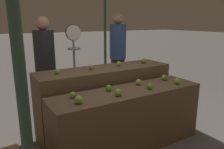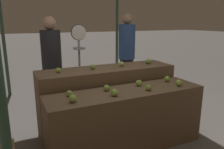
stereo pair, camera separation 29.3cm
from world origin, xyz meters
TOP-DOWN VIEW (x-y plane):
  - ground_plane at (0.00, 0.00)m, footprint 60.00×60.00m
  - display_counter_front at (0.00, 0.00)m, footprint 2.05×0.55m
  - display_counter_back at (0.00, 0.60)m, footprint 2.05×0.55m
  - apple_front_0 at (-0.73, -0.10)m, footprint 0.09×0.09m
  - apple_front_1 at (-0.24, -0.11)m, footprint 0.09×0.09m
  - apple_front_2 at (0.24, -0.11)m, footprint 0.08×0.08m
  - apple_front_3 at (0.73, -0.12)m, footprint 0.09×0.09m
  - apple_front_4 at (-0.71, 0.10)m, footprint 0.07×0.07m
  - apple_front_5 at (-0.24, 0.10)m, footprint 0.08×0.08m
  - apple_front_6 at (0.24, 0.11)m, footprint 0.08×0.08m
  - apple_front_7 at (0.72, 0.12)m, footprint 0.08×0.08m
  - apple_back_0 at (-0.73, 0.59)m, footprint 0.07×0.07m
  - apple_back_1 at (-0.23, 0.60)m, footprint 0.07×0.07m
  - apple_back_2 at (0.23, 0.60)m, footprint 0.08×0.08m
  - apple_back_3 at (0.72, 0.60)m, footprint 0.08×0.08m
  - produce_scale at (-0.24, 1.22)m, footprint 0.26×0.20m
  - person_vendor_at_scale at (-0.64, 1.51)m, footprint 0.34×0.34m
  - person_customer_left at (1.02, 1.85)m, footprint 0.44×0.44m

SIDE VIEW (x-z plane):
  - ground_plane at x=0.00m, z-range 0.00..0.00m
  - display_counter_front at x=0.00m, z-range 0.00..0.79m
  - display_counter_back at x=0.00m, z-range 0.00..0.97m
  - apple_front_4 at x=-0.71m, z-range 0.79..0.86m
  - apple_front_2 at x=0.24m, z-range 0.79..0.87m
  - apple_front_5 at x=-0.24m, z-range 0.79..0.87m
  - apple_front_7 at x=0.72m, z-range 0.79..0.88m
  - apple_front_6 at x=0.24m, z-range 0.79..0.88m
  - apple_front_3 at x=0.73m, z-range 0.79..0.88m
  - apple_front_1 at x=-0.24m, z-range 0.79..0.88m
  - apple_front_0 at x=-0.73m, z-range 0.79..0.88m
  - person_vendor_at_scale at x=-0.64m, z-range 0.14..1.87m
  - apple_back_0 at x=-0.73m, z-range 0.97..1.04m
  - apple_back_1 at x=-0.23m, z-range 0.97..1.04m
  - apple_back_2 at x=0.23m, z-range 0.97..1.05m
  - apple_back_3 at x=0.72m, z-range 0.97..1.05m
  - person_customer_left at x=1.02m, z-range 0.15..1.97m
  - produce_scale at x=-0.24m, z-range 0.35..1.94m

